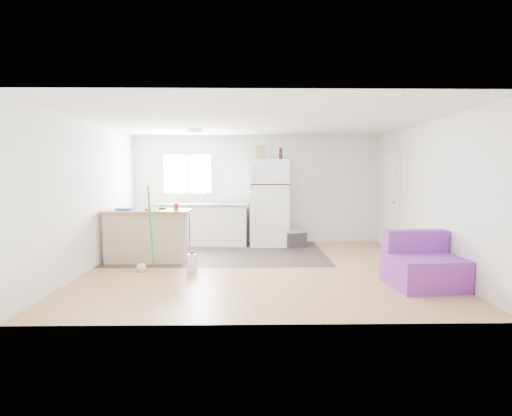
{
  "coord_description": "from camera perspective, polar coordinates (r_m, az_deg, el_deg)",
  "views": [
    {
      "loc": [
        -0.16,
        -6.51,
        1.57
      ],
      "look_at": [
        -0.04,
        0.7,
        0.94
      ],
      "focal_mm": 28.0,
      "sensor_mm": 36.0,
      "label": 1
    }
  ],
  "objects": [
    {
      "name": "room",
      "position": [
        6.53,
        0.45,
        1.77
      ],
      "size": [
        5.51,
        5.01,
        2.41
      ],
      "color": "#A87A46",
      "rests_on": "ground"
    },
    {
      "name": "cleaner_jug",
      "position": [
        6.54,
        -9.1,
        -7.65
      ],
      "size": [
        0.15,
        0.11,
        0.33
      ],
      "rotation": [
        0.0,
        0.0,
        -0.0
      ],
      "color": "silver",
      "rests_on": "floor"
    },
    {
      "name": "tool_a",
      "position": [
        7.28,
        -13.2,
        -0.09
      ],
      "size": [
        0.14,
        0.06,
        0.03
      ],
      "primitive_type": "cube",
      "rotation": [
        0.0,
        0.0,
        0.1
      ],
      "color": "black",
      "rests_on": "peninsula"
    },
    {
      "name": "bottle_left",
      "position": [
        8.54,
        3.55,
        7.75
      ],
      "size": [
        0.09,
        0.09,
        0.25
      ],
      "primitive_type": "cylinder",
      "rotation": [
        0.0,
        0.0,
        -0.41
      ],
      "color": "#3A120A",
      "rests_on": "refrigerator"
    },
    {
      "name": "cooler",
      "position": [
        8.57,
        5.45,
        -4.26
      ],
      "size": [
        0.58,
        0.49,
        0.37
      ],
      "rotation": [
        0.0,
        0.0,
        0.38
      ],
      "color": "#302F32",
      "rests_on": "floor"
    },
    {
      "name": "window",
      "position": [
        9.11,
        -9.77,
        4.83
      ],
      "size": [
        1.18,
        0.06,
        0.98
      ],
      "color": "white",
      "rests_on": "back_wall"
    },
    {
      "name": "mop",
      "position": [
        6.65,
        -15.74,
        -6.79
      ],
      "size": [
        0.23,
        0.39,
        1.4
      ],
      "rotation": [
        0.0,
        0.0,
        0.05
      ],
      "color": "green",
      "rests_on": "floor"
    },
    {
      "name": "interior_door",
      "position": [
        8.58,
        18.69,
        1.07
      ],
      "size": [
        0.11,
        0.92,
        2.1
      ],
      "color": "white",
      "rests_on": "right_wall"
    },
    {
      "name": "kitchen_cabinets",
      "position": [
        8.83,
        -7.63,
        -2.24
      ],
      "size": [
        2.07,
        0.8,
        1.18
      ],
      "rotation": [
        0.0,
        0.0,
        -0.09
      ],
      "color": "white",
      "rests_on": "floor"
    },
    {
      "name": "cardboard_box",
      "position": [
        8.55,
        0.65,
        7.92
      ],
      "size": [
        0.21,
        0.12,
        0.3
      ],
      "primitive_type": "cube",
      "rotation": [
        0.0,
        0.0,
        -0.09
      ],
      "color": "#9E895A",
      "rests_on": "refrigerator"
    },
    {
      "name": "blue_tray",
      "position": [
        7.34,
        -18.11,
        -0.14
      ],
      "size": [
        0.33,
        0.26,
        0.04
      ],
      "primitive_type": "cube",
      "rotation": [
        0.0,
        0.0,
        -0.14
      ],
      "color": "blue",
      "rests_on": "peninsula"
    },
    {
      "name": "refrigerator",
      "position": [
        8.65,
        1.97,
        0.75
      ],
      "size": [
        0.85,
        0.81,
        1.85
      ],
      "rotation": [
        0.0,
        0.0,
        -0.05
      ],
      "color": "white",
      "rests_on": "floor"
    },
    {
      "name": "red_cup",
      "position": [
        7.16,
        -11.36,
        0.22
      ],
      "size": [
        0.09,
        0.09,
        0.12
      ],
      "primitive_type": "cylinder",
      "rotation": [
        0.0,
        0.0,
        0.12
      ],
      "color": "red",
      "rests_on": "peninsula"
    },
    {
      "name": "tool_b",
      "position": [
        7.16,
        -15.18,
        -0.24
      ],
      "size": [
        0.11,
        0.07,
        0.03
      ],
      "primitive_type": "cube",
      "rotation": [
        0.0,
        0.0,
        0.39
      ],
      "color": "black",
      "rests_on": "peninsula"
    },
    {
      "name": "vinyl_zone",
      "position": [
        7.94,
        -5.05,
        -6.38
      ],
      "size": [
        4.05,
        2.5,
        0.0
      ],
      "primitive_type": "cube",
      "color": "#2F2823",
      "rests_on": "floor"
    },
    {
      "name": "bottle_right",
      "position": [
        8.63,
        3.52,
        7.72
      ],
      "size": [
        0.08,
        0.08,
        0.25
      ],
      "primitive_type": "cylinder",
      "rotation": [
        0.0,
        0.0,
        0.15
      ],
      "color": "#3A120A",
      "rests_on": "refrigerator"
    },
    {
      "name": "ceiling_fixture",
      "position": [
        7.83,
        -8.74,
        10.76
      ],
      "size": [
        0.3,
        0.3,
        0.07
      ],
      "primitive_type": "cylinder",
      "color": "white",
      "rests_on": "ceiling"
    },
    {
      "name": "peninsula",
      "position": [
        7.33,
        -15.35,
        -3.81
      ],
      "size": [
        1.51,
        0.59,
        0.92
      ],
      "rotation": [
        0.0,
        0.0,
        -0.01
      ],
      "color": "tan",
      "rests_on": "floor"
    },
    {
      "name": "purple_seat",
      "position": [
        6.06,
        22.69,
        -7.73
      ],
      "size": [
        0.98,
        0.93,
        0.75
      ],
      "rotation": [
        0.0,
        0.0,
        0.09
      ],
      "color": "purple",
      "rests_on": "floor"
    }
  ]
}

